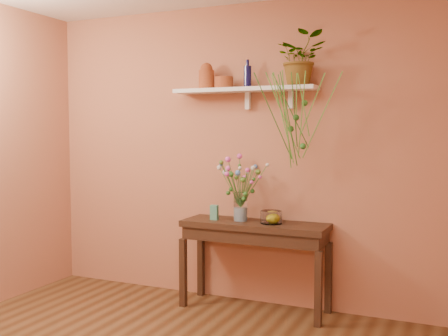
# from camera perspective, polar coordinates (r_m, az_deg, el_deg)

# --- Properties ---
(room) EXTENTS (4.04, 4.04, 2.70)m
(room) POSITION_cam_1_polar(r_m,az_deg,el_deg) (3.06, -11.88, 0.03)
(room) COLOR brown
(room) RESTS_ON ground
(sideboard) EXTENTS (1.27, 0.41, 0.77)m
(sideboard) POSITION_cam_1_polar(r_m,az_deg,el_deg) (4.63, 3.32, -7.19)
(sideboard) COLOR #392417
(sideboard) RESTS_ON ground
(wall_shelf) EXTENTS (1.30, 0.24, 0.19)m
(wall_shelf) POSITION_cam_1_polar(r_m,az_deg,el_deg) (4.69, 2.31, 8.36)
(wall_shelf) COLOR white
(wall_shelf) RESTS_ON room
(terracotta_jug) EXTENTS (0.17, 0.17, 0.23)m
(terracotta_jug) POSITION_cam_1_polar(r_m,az_deg,el_deg) (4.85, -1.90, 9.81)
(terracotta_jug) COLOR #994824
(terracotta_jug) RESTS_ON wall_shelf
(terracotta_pot) EXTENTS (0.21, 0.21, 0.10)m
(terracotta_pot) POSITION_cam_1_polar(r_m,az_deg,el_deg) (4.74, 0.00, 9.19)
(terracotta_pot) COLOR #994824
(terracotta_pot) RESTS_ON wall_shelf
(blue_bottle) EXTENTS (0.09, 0.09, 0.25)m
(blue_bottle) POSITION_cam_1_polar(r_m,az_deg,el_deg) (4.72, 2.55, 9.83)
(blue_bottle) COLOR #0D0D3A
(blue_bottle) RESTS_ON wall_shelf
(spider_plant) EXTENTS (0.49, 0.46, 0.44)m
(spider_plant) POSITION_cam_1_polar(r_m,az_deg,el_deg) (4.53, 8.25, 11.55)
(spider_plant) COLOR #286321
(spider_plant) RESTS_ON wall_shelf
(plant_fronds) EXTENTS (0.66, 0.43, 0.77)m
(plant_fronds) POSITION_cam_1_polar(r_m,az_deg,el_deg) (4.34, 7.67, 5.29)
(plant_fronds) COLOR #286321
(plant_fronds) RESTS_ON wall_shelf
(glass_vase) EXTENTS (0.12, 0.12, 0.25)m
(glass_vase) POSITION_cam_1_polar(r_m,az_deg,el_deg) (4.65, 1.80, -4.41)
(glass_vase) COLOR white
(glass_vase) RESTS_ON sideboard
(bouquet) EXTENTS (0.52, 0.42, 0.46)m
(bouquet) POSITION_cam_1_polar(r_m,az_deg,el_deg) (4.61, 1.59, -0.88)
(bouquet) COLOR #386B28
(bouquet) RESTS_ON glass_vase
(glass_bowl) EXTENTS (0.18, 0.18, 0.11)m
(glass_bowl) POSITION_cam_1_polar(r_m,az_deg,el_deg) (4.54, 5.10, -5.35)
(glass_bowl) COLOR white
(glass_bowl) RESTS_ON sideboard
(lemon) EXTENTS (0.09, 0.09, 0.09)m
(lemon) POSITION_cam_1_polar(r_m,az_deg,el_deg) (4.53, 5.24, -5.39)
(lemon) COLOR gold
(lemon) RESTS_ON glass_bowl
(carton) EXTENTS (0.07, 0.05, 0.13)m
(carton) POSITION_cam_1_polar(r_m,az_deg,el_deg) (4.71, -1.06, -4.80)
(carton) COLOR #2E647B
(carton) RESTS_ON sideboard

